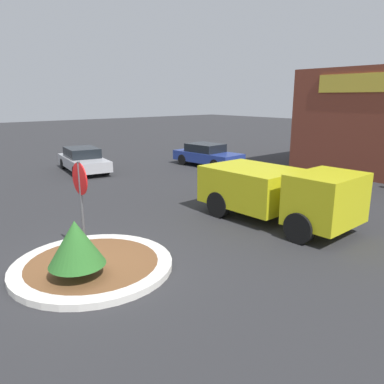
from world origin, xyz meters
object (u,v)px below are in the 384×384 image
at_px(utility_truck, 276,191).
at_px(parked_sedan_blue, 207,155).
at_px(stop_sign, 81,191).
at_px(parked_sedan_silver, 83,160).

relative_size(utility_truck, parked_sedan_blue, 1.18).
relative_size(stop_sign, parked_sedan_silver, 0.53).
bearing_deg(parked_sedan_silver, utility_truck, 14.55).
distance_m(utility_truck, parked_sedan_silver, 12.57).
bearing_deg(parked_sedan_blue, utility_truck, -34.78).
bearing_deg(stop_sign, utility_truck, 77.36).
distance_m(utility_truck, parked_sedan_blue, 10.77).
height_order(stop_sign, utility_truck, stop_sign).
relative_size(utility_truck, parked_sedan_silver, 1.10).
bearing_deg(stop_sign, parked_sedan_blue, 124.45).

